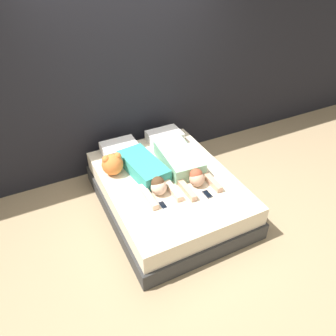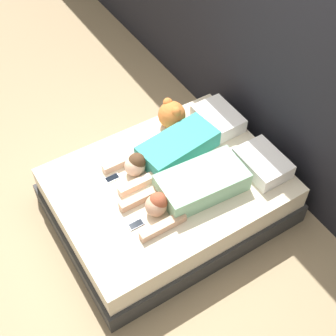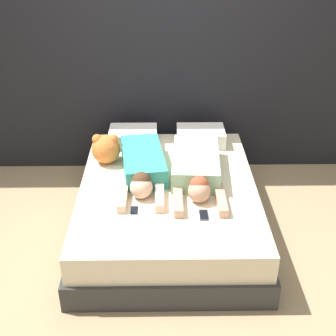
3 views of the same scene
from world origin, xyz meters
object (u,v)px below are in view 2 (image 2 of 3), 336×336
object	(u,v)px
pillow_head_left	(218,119)
bed	(168,195)
cell_phone_left	(112,178)
cell_phone_right	(136,225)
pillow_head_right	(263,163)
person_right	(193,187)
person_left	(168,151)
plush_toy	(172,114)

from	to	relation	value
pillow_head_left	bed	bearing A→B (deg)	-66.67
cell_phone_left	cell_phone_right	distance (m)	0.53
cell_phone_left	cell_phone_right	size ratio (longest dim) A/B	1.00
pillow_head_right	pillow_head_left	bearing A→B (deg)	180.00
person_right	cell_phone_left	world-z (taller)	person_right
person_left	pillow_head_right	bearing A→B (deg)	49.24
pillow_head_left	person_left	bearing A→B (deg)	-79.75
bed	cell_phone_left	xyz separation A→B (m)	(-0.26, -0.40, 0.23)
cell_phone_right	pillow_head_left	bearing A→B (deg)	115.76
pillow_head_left	person_left	xyz separation A→B (m)	(0.11, -0.63, 0.02)
plush_toy	cell_phone_right	bearing A→B (deg)	-46.23
cell_phone_right	person_right	bearing A→B (deg)	92.25
pillow_head_left	plush_toy	xyz separation A→B (m)	(-0.22, -0.38, 0.07)
pillow_head_left	cell_phone_left	distance (m)	1.17
pillow_head_left	person_left	size ratio (longest dim) A/B	0.44
person_left	cell_phone_left	size ratio (longest dim) A/B	7.99
bed	pillow_head_left	xyz separation A→B (m)	(-0.33, 0.76, 0.30)
bed	cell_phone_left	distance (m)	0.53
person_left	cell_phone_right	size ratio (longest dim) A/B	7.99
pillow_head_right	cell_phone_right	bearing A→B (deg)	-93.09
person_left	person_right	xyz separation A→B (m)	(0.45, -0.04, 0.00)
pillow_head_left	cell_phone_right	xyz separation A→B (m)	(0.59, -1.22, -0.07)
person_right	pillow_head_left	bearing A→B (deg)	130.33
bed	plush_toy	size ratio (longest dim) A/B	7.23
pillow_head_right	cell_phone_left	size ratio (longest dim) A/B	3.48
pillow_head_right	person_left	xyz separation A→B (m)	(-0.54, -0.63, 0.02)
pillow_head_left	pillow_head_right	bearing A→B (deg)	0.00
bed	pillow_head_right	distance (m)	0.88
pillow_head_right	plush_toy	bearing A→B (deg)	-156.81
pillow_head_right	person_left	size ratio (longest dim) A/B	0.44
person_right	plush_toy	size ratio (longest dim) A/B	3.88
person_right	plush_toy	world-z (taller)	plush_toy
pillow_head_right	plush_toy	xyz separation A→B (m)	(-0.88, -0.38, 0.07)
pillow_head_left	cell_phone_left	xyz separation A→B (m)	(0.07, -1.16, -0.07)
person_left	person_right	distance (m)	0.46
plush_toy	bed	bearing A→B (deg)	-35.01
bed	person_right	xyz separation A→B (m)	(0.24, 0.09, 0.32)
person_left	plush_toy	world-z (taller)	plush_toy
cell_phone_right	plush_toy	distance (m)	1.18
pillow_head_left	cell_phone_left	bearing A→B (deg)	-86.75
person_left	person_right	world-z (taller)	person_left
person_right	cell_phone_left	size ratio (longest dim) A/B	8.05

